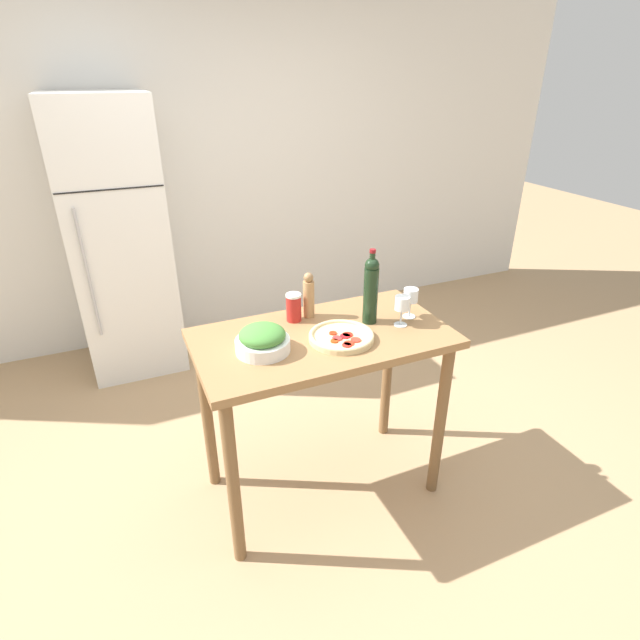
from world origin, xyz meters
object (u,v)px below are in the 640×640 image
refrigerator (119,241)px  wine_bottle (371,289)px  homemade_pizza (341,337)px  wine_glass_far (411,297)px  pepper_mill (309,296)px  salt_canister (294,307)px  salad_bowl (263,340)px  wine_glass_near (402,305)px

refrigerator → wine_bottle: refrigerator is taller
refrigerator → homemade_pizza: (0.82, -1.85, -0.01)m
wine_bottle → homemade_pizza: size_ratio=1.24×
refrigerator → wine_glass_far: (1.22, -1.77, 0.08)m
pepper_mill → salt_canister: size_ratio=1.65×
wine_bottle → wine_glass_far: bearing=-9.2°
salad_bowl → homemade_pizza: (0.35, -0.04, -0.04)m
homemade_pizza → salt_canister: salt_canister is taller
salt_canister → salad_bowl: bearing=-135.6°
refrigerator → pepper_mill: 1.75m
wine_bottle → pepper_mill: wine_bottle is taller
refrigerator → wine_glass_near: (1.14, -1.83, 0.08)m
wine_glass_far → salt_canister: bearing=160.1°
wine_glass_far → salt_canister: (-0.53, 0.19, -0.04)m
wine_glass_near → wine_glass_far: (0.09, 0.06, 0.00)m
pepper_mill → wine_bottle: bearing=-35.5°
wine_bottle → wine_glass_near: size_ratio=2.47×
pepper_mill → wine_glass_near: bearing=-36.0°
refrigerator → wine_glass_far: refrigerator is taller
wine_glass_far → homemade_pizza: wine_glass_far is taller
wine_bottle → salad_bowl: size_ratio=1.55×
wine_glass_near → pepper_mill: pepper_mill is taller
refrigerator → salad_bowl: bearing=-75.5°
refrigerator → salad_bowl: (0.46, -1.80, 0.03)m
wine_glass_near → pepper_mill: 0.45m
wine_bottle → salt_canister: 0.38m
wine_glass_far → salad_bowl: (-0.76, -0.03, -0.05)m
wine_bottle → wine_glass_far: 0.22m
pepper_mill → homemade_pizza: (0.04, -0.28, -0.09)m
refrigerator → salt_canister: 1.72m
refrigerator → salt_canister: bearing=-66.4°
homemade_pizza → salt_canister: size_ratio=2.13×
pepper_mill → refrigerator: bearing=116.3°
pepper_mill → salad_bowl: 0.39m
wine_bottle → refrigerator: bearing=120.3°
wine_glass_far → pepper_mill: 0.49m
salad_bowl → salt_canister: (0.23, 0.22, 0.01)m
pepper_mill → wine_glass_far: bearing=-24.7°
salt_canister → homemade_pizza: bearing=-64.6°
refrigerator → salt_canister: refrigerator is taller
refrigerator → pepper_mill: refrigerator is taller
salt_canister → wine_glass_far: bearing=-19.9°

